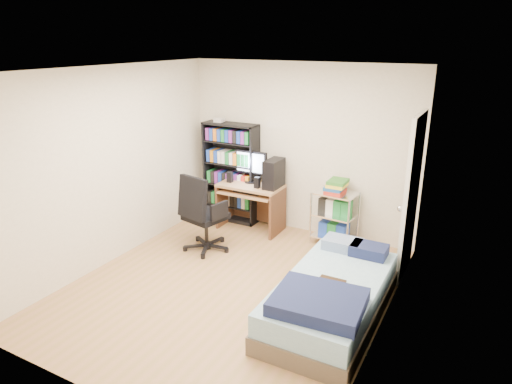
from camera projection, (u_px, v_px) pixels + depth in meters
The scene contains 7 objects.
room at pixel (229, 187), 5.01m from camera, with size 3.58×4.08×2.58m.
media_shelf at pixel (231, 171), 7.18m from camera, with size 0.88×0.29×1.64m.
computer_desk at pixel (258, 189), 6.86m from camera, with size 0.95×0.55×1.20m.
office_chair at pixel (204, 227), 6.25m from camera, with size 0.77×0.77×1.10m.
wire_cart at pixel (335, 203), 6.38m from camera, with size 0.62×0.47×0.94m.
bed at pixel (331, 297), 4.74m from camera, with size 0.97×1.94×0.55m.
door at pixel (411, 197), 5.45m from camera, with size 0.12×0.80×2.00m.
Camera 1 is at (2.51, -4.06, 2.81)m, focal length 32.00 mm.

